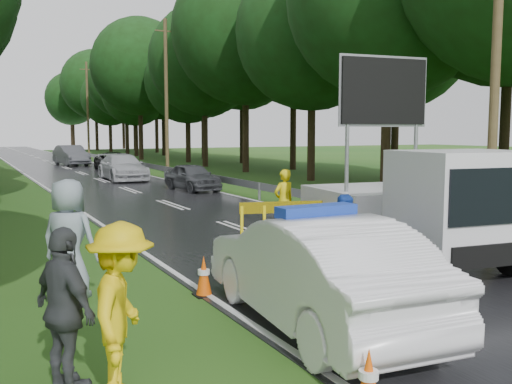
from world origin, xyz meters
TOP-DOWN VIEW (x-y plane):
  - ground at (0.00, 0.00)m, footprint 160.00×160.00m
  - road at (0.00, 30.00)m, footprint 7.00×140.00m
  - guardrail at (3.70, 29.67)m, footprint 0.12×60.06m
  - utility_pole_near at (5.20, 2.00)m, footprint 1.40×0.24m
  - utility_pole_mid at (5.20, 28.00)m, footprint 1.40×0.24m
  - utility_pole_far at (5.20, 54.00)m, footprint 1.40×0.24m
  - police_sedan at (-2.54, -1.59)m, footprint 2.13×4.92m
  - work_truck at (1.52, 0.69)m, footprint 3.09×5.78m
  - barrier at (-0.00, 3.04)m, footprint 2.66×0.81m
  - officer at (0.77, 5.00)m, footprint 0.69×0.50m
  - civilian at (-0.47, 0.50)m, footprint 0.85×0.71m
  - bystander_left at (-5.54, -2.55)m, footprint 1.12×1.37m
  - bystander_mid at (-6.03, -2.12)m, footprint 0.78×1.13m
  - bystander_right at (-5.43, 1.33)m, footprint 1.15×1.12m
  - queue_car_first at (2.60, 16.65)m, footprint 1.81×3.85m
  - queue_car_second at (1.13, 23.71)m, footprint 2.08×5.05m
  - queue_car_third at (2.60, 31.92)m, footprint 2.25×4.66m
  - queue_car_fourth at (0.89, 39.08)m, footprint 2.29×5.11m
  - cone_near_left at (-3.50, -4.00)m, footprint 0.32×0.32m
  - cone_center at (0.16, 0.70)m, footprint 0.35×0.35m
  - cone_far at (1.40, 2.50)m, footprint 0.36×0.36m
  - cone_left_mid at (-3.40, 0.50)m, footprint 0.32×0.32m
  - cone_right at (3.50, 3.05)m, footprint 0.32×0.32m

SIDE VIEW (x-z plane):
  - ground at x=0.00m, z-range 0.00..0.00m
  - road at x=0.00m, z-range 0.00..0.02m
  - cone_right at x=3.50m, z-range -0.01..0.66m
  - cone_near_left at x=-3.50m, z-range -0.01..0.66m
  - cone_left_mid at x=-3.40m, z-range -0.01..0.67m
  - cone_center at x=0.16m, z-range -0.01..0.72m
  - cone_far at x=1.40m, z-range -0.01..0.74m
  - guardrail at x=3.70m, z-range 0.20..0.90m
  - queue_car_first at x=2.60m, z-range 0.00..1.27m
  - queue_car_third at x=2.60m, z-range 0.00..1.28m
  - queue_car_second at x=1.13m, z-range 0.00..1.46m
  - civilian at x=-0.47m, z-range 0.00..1.57m
  - police_sedan at x=-2.54m, z-range -0.07..1.66m
  - queue_car_fourth at x=0.89m, z-range 0.00..1.63m
  - barrier at x=0.00m, z-range 0.29..1.43m
  - officer at x=0.77m, z-range 0.00..1.74m
  - bystander_mid at x=-6.03m, z-range 0.00..1.78m
  - bystander_left at x=-5.54m, z-range 0.00..1.85m
  - bystander_right at x=-5.43m, z-range 0.00..2.00m
  - work_truck at x=1.52m, z-range -1.01..3.40m
  - utility_pole_near at x=5.20m, z-range 0.06..10.06m
  - utility_pole_mid at x=5.20m, z-range 0.06..10.06m
  - utility_pole_far at x=5.20m, z-range 0.06..10.06m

